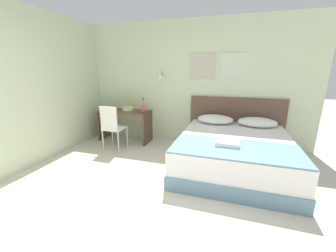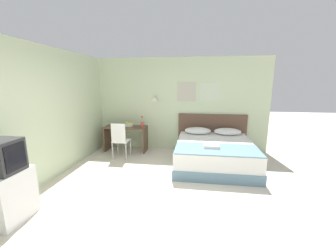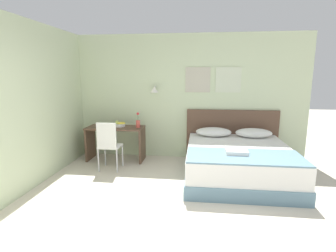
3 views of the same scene
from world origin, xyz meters
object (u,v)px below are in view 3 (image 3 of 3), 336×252
throw_blanket (244,156)px  desk (116,137)px  headboard (231,135)px  pillow_left (214,132)px  bed (238,162)px  desk_chair (108,143)px  folded_towel_near_foot (236,151)px  pillow_right (254,133)px  fruit_bowl (119,125)px  flower_vase (138,122)px

throw_blanket → desk: bearing=152.0°
headboard → pillow_left: bearing=-143.6°
throw_blanket → desk: size_ratio=1.47×
bed → desk_chair: size_ratio=2.19×
pillow_left → desk: (-2.06, -0.06, -0.15)m
folded_towel_near_foot → desk: bearing=153.7°
pillow_right → desk: (-2.85, -0.06, -0.15)m
desk → fruit_bowl: fruit_bowl is taller
bed → fruit_bowl: size_ratio=7.93×
fruit_bowl → flower_vase: size_ratio=0.82×
folded_towel_near_foot → desk_chair: bearing=167.3°
desk → desk_chair: (0.07, -0.65, 0.04)m
bed → desk: bearing=163.9°
pillow_left → pillow_right: (0.80, 0.00, 0.00)m
folded_towel_near_foot → throw_blanket: bearing=-54.0°
throw_blanket → desk: (-2.45, 1.31, -0.07)m
desk_chair → throw_blanket: bearing=-15.4°
desk → desk_chair: size_ratio=1.27×
throw_blanket → flower_vase: (-1.96, 1.30, 0.25)m
throw_blanket → desk_chair: bearing=164.6°
pillow_right → flower_vase: (-2.36, -0.06, 0.18)m
headboard → pillow_right: 0.51m
throw_blanket → flower_vase: size_ratio=5.49×
headboard → folded_towel_near_foot: size_ratio=5.35×
desk_chair → fruit_bowl: (0.00, 0.70, 0.22)m
pillow_right → flower_vase: bearing=-178.5°
desk → fruit_bowl: (0.07, 0.05, 0.26)m
folded_towel_near_foot → fruit_bowl: 2.58m
pillow_right → folded_towel_near_foot: 1.32m
desk_chair → folded_towel_near_foot: bearing=-12.7°
folded_towel_near_foot → pillow_right: bearing=67.5°
pillow_right → flower_vase: size_ratio=2.26×
pillow_right → throw_blanket: 1.42m
headboard → fruit_bowl: bearing=-172.8°
bed → headboard: bearing=90.0°
pillow_right → desk_chair: bearing=-165.8°
flower_vase → pillow_left: bearing=2.3°
desk_chair → bed: bearing=-1.4°
pillow_left → throw_blanket: bearing=-73.7°
headboard → throw_blanket: (0.00, -1.66, 0.04)m
pillow_left → folded_towel_near_foot: 1.25m
pillow_left → throw_blanket: (0.40, -1.36, -0.08)m
desk_chair → flower_vase: (0.42, 0.64, 0.28)m
desk_chair → headboard: bearing=22.7°
headboard → folded_towel_near_foot: headboard is taller
flower_vase → bed: bearing=-19.7°
headboard → throw_blanket: bearing=-90.0°
throw_blanket → desk: desk is taller
folded_towel_near_foot → desk_chair: (-2.28, 0.51, -0.07)m
headboard → fruit_bowl: size_ratio=7.41×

